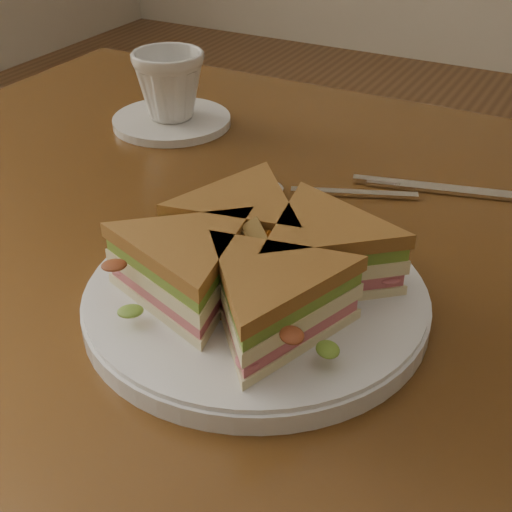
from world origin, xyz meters
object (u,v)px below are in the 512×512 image
object	(u,v)px
plate	(256,301)
coffee_cup	(169,85)
table	(341,339)
knife	(449,190)
sandwich_wedges	(256,261)
spoon	(284,189)
saucer	(172,121)

from	to	relation	value
plate	coffee_cup	bearing A→B (deg)	133.72
table	knife	xyz separation A→B (m)	(0.05, 0.16, 0.10)
plate	table	bearing A→B (deg)	73.37
plate	sandwich_wedges	bearing A→B (deg)	-63.43
knife	coffee_cup	xyz separation A→B (m)	(-0.36, 0.02, 0.05)
table	plate	distance (m)	0.16
spoon	saucer	bearing A→B (deg)	131.88
table	plate	size ratio (longest dim) A/B	4.40
saucer	sandwich_wedges	bearing A→B (deg)	-46.28
plate	knife	size ratio (longest dim) A/B	1.29
plate	sandwich_wedges	size ratio (longest dim) A/B	1.00
table	sandwich_wedges	distance (m)	0.19
sandwich_wedges	saucer	distance (m)	0.40
sandwich_wedges	knife	distance (m)	0.29
sandwich_wedges	saucer	xyz separation A→B (m)	(-0.28, 0.29, -0.04)
plate	sandwich_wedges	xyz separation A→B (m)	(0.00, -0.00, 0.04)
spoon	coffee_cup	size ratio (longest dim) A/B	1.96
plate	coffee_cup	size ratio (longest dim) A/B	3.08
table	saucer	bearing A→B (deg)	150.33
table	spoon	xyz separation A→B (m)	(-0.10, 0.08, 0.10)
saucer	table	bearing A→B (deg)	-29.67
saucer	coffee_cup	world-z (taller)	coffee_cup
sandwich_wedges	knife	xyz separation A→B (m)	(0.08, 0.27, -0.04)
plate	coffee_cup	distance (m)	0.40
saucer	coffee_cup	xyz separation A→B (m)	(0.00, 0.00, 0.05)
knife	coffee_cup	world-z (taller)	coffee_cup
table	saucer	distance (m)	0.37
plate	knife	bearing A→B (deg)	73.59
knife	saucer	world-z (taller)	saucer
sandwich_wedges	spoon	bearing A→B (deg)	110.15
saucer	coffee_cup	distance (m)	0.05
table	spoon	distance (m)	0.17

